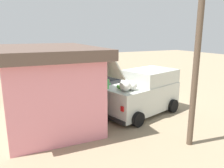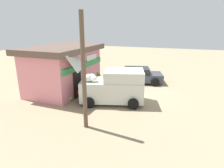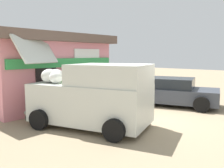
{
  "view_description": "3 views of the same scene",
  "coord_description": "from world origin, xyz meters",
  "px_view_note": "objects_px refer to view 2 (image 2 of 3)",
  "views": [
    {
      "loc": [
        -10.38,
        6.71,
        3.8
      ],
      "look_at": [
        -0.19,
        1.78,
        1.17
      ],
      "focal_mm": 34.89,
      "sensor_mm": 36.0,
      "label": 1
    },
    {
      "loc": [
        -12.66,
        -2.8,
        4.7
      ],
      "look_at": [
        -0.48,
        1.58,
        0.73
      ],
      "focal_mm": 30.92,
      "sensor_mm": 36.0,
      "label": 2
    },
    {
      "loc": [
        -7.32,
        -4.49,
        2.38
      ],
      "look_at": [
        -0.33,
        1.46,
        1.23
      ],
      "focal_mm": 38.3,
      "sensor_mm": 36.0,
      "label": 3
    }
  ],
  "objects_px": {
    "delivery_van": "(114,87)",
    "customer_bending": "(91,89)",
    "storefront_bar": "(64,68)",
    "unloaded_banana_pile": "(68,98)",
    "parked_sedan": "(136,75)",
    "paint_bucket": "(105,84)",
    "vendor_standing": "(98,82)"
  },
  "relations": [
    {
      "from": "parked_sedan",
      "to": "delivery_van",
      "type": "bearing_deg",
      "value": 175.73
    },
    {
      "from": "vendor_standing",
      "to": "customer_bending",
      "type": "distance_m",
      "value": 1.18
    },
    {
      "from": "parked_sedan",
      "to": "customer_bending",
      "type": "height_order",
      "value": "customer_bending"
    },
    {
      "from": "delivery_van",
      "to": "vendor_standing",
      "type": "bearing_deg",
      "value": 58.27
    },
    {
      "from": "delivery_van",
      "to": "parked_sedan",
      "type": "distance_m",
      "value": 4.82
    },
    {
      "from": "vendor_standing",
      "to": "unloaded_banana_pile",
      "type": "height_order",
      "value": "vendor_standing"
    },
    {
      "from": "delivery_van",
      "to": "customer_bending",
      "type": "distance_m",
      "value": 1.46
    },
    {
      "from": "customer_bending",
      "to": "vendor_standing",
      "type": "bearing_deg",
      "value": 1.15
    },
    {
      "from": "delivery_van",
      "to": "customer_bending",
      "type": "xyz_separation_m",
      "value": [
        -0.28,
        1.42,
        -0.22
      ]
    },
    {
      "from": "unloaded_banana_pile",
      "to": "paint_bucket",
      "type": "distance_m",
      "value": 3.87
    },
    {
      "from": "delivery_van",
      "to": "parked_sedan",
      "type": "bearing_deg",
      "value": -4.27
    },
    {
      "from": "delivery_van",
      "to": "paint_bucket",
      "type": "xyz_separation_m",
      "value": [
        2.89,
        1.72,
        -0.88
      ]
    },
    {
      "from": "vendor_standing",
      "to": "storefront_bar",
      "type": "bearing_deg",
      "value": 87.6
    },
    {
      "from": "delivery_van",
      "to": "vendor_standing",
      "type": "relative_size",
      "value": 2.9
    },
    {
      "from": "delivery_van",
      "to": "parked_sedan",
      "type": "relative_size",
      "value": 1.05
    },
    {
      "from": "storefront_bar",
      "to": "delivery_van",
      "type": "distance_m",
      "value": 4.4
    },
    {
      "from": "vendor_standing",
      "to": "paint_bucket",
      "type": "bearing_deg",
      "value": 7.96
    },
    {
      "from": "delivery_van",
      "to": "parked_sedan",
      "type": "height_order",
      "value": "delivery_van"
    },
    {
      "from": "parked_sedan",
      "to": "customer_bending",
      "type": "distance_m",
      "value": 5.38
    },
    {
      "from": "storefront_bar",
      "to": "parked_sedan",
      "type": "xyz_separation_m",
      "value": [
        3.78,
        -4.59,
        -1.08
      ]
    },
    {
      "from": "delivery_van",
      "to": "paint_bucket",
      "type": "height_order",
      "value": "delivery_van"
    },
    {
      "from": "delivery_van",
      "to": "vendor_standing",
      "type": "distance_m",
      "value": 1.7
    },
    {
      "from": "parked_sedan",
      "to": "paint_bucket",
      "type": "relative_size",
      "value": 14.45
    },
    {
      "from": "storefront_bar",
      "to": "unloaded_banana_pile",
      "type": "bearing_deg",
      "value": -142.79
    },
    {
      "from": "delivery_van",
      "to": "paint_bucket",
      "type": "distance_m",
      "value": 3.47
    },
    {
      "from": "vendor_standing",
      "to": "unloaded_banana_pile",
      "type": "bearing_deg",
      "value": 140.57
    },
    {
      "from": "delivery_van",
      "to": "paint_bucket",
      "type": "bearing_deg",
      "value": 30.83
    },
    {
      "from": "customer_bending",
      "to": "paint_bucket",
      "type": "xyz_separation_m",
      "value": [
        3.17,
        0.3,
        -0.66
      ]
    },
    {
      "from": "delivery_van",
      "to": "parked_sedan",
      "type": "xyz_separation_m",
      "value": [
        4.79,
        -0.36,
        -0.42
      ]
    },
    {
      "from": "storefront_bar",
      "to": "unloaded_banana_pile",
      "type": "distance_m",
      "value": 2.74
    },
    {
      "from": "delivery_van",
      "to": "storefront_bar",
      "type": "bearing_deg",
      "value": 76.58
    },
    {
      "from": "unloaded_banana_pile",
      "to": "paint_bucket",
      "type": "bearing_deg",
      "value": -16.9
    }
  ]
}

